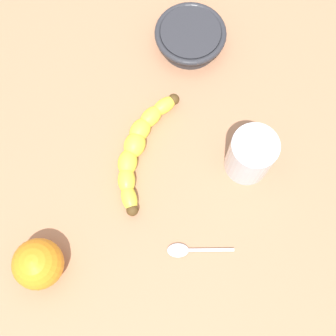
{
  "coord_description": "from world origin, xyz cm",
  "views": [
    {
      "loc": [
        4.14,
        26.11,
        81.03
      ],
      "look_at": [
        -3.99,
        4.16,
        5.0
      ],
      "focal_mm": 49.37,
      "sensor_mm": 36.0,
      "label": 1
    }
  ],
  "objects_px": {
    "orange_fruit": "(38,264)",
    "teaspoon": "(182,250)",
    "banana": "(138,148)",
    "smoothie_glass": "(251,155)",
    "ceramic_bowl": "(190,36)"
  },
  "relations": [
    {
      "from": "orange_fruit",
      "to": "teaspoon",
      "type": "height_order",
      "value": "orange_fruit"
    },
    {
      "from": "banana",
      "to": "smoothie_glass",
      "type": "height_order",
      "value": "smoothie_glass"
    },
    {
      "from": "smoothie_glass",
      "to": "orange_fruit",
      "type": "distance_m",
      "value": 0.39
    },
    {
      "from": "banana",
      "to": "orange_fruit",
      "type": "relative_size",
      "value": 2.34
    },
    {
      "from": "banana",
      "to": "teaspoon",
      "type": "xyz_separation_m",
      "value": [
        -0.01,
        0.19,
        -0.01
      ]
    },
    {
      "from": "banana",
      "to": "teaspoon",
      "type": "bearing_deg",
      "value": 42.12
    },
    {
      "from": "orange_fruit",
      "to": "banana",
      "type": "bearing_deg",
      "value": -147.39
    },
    {
      "from": "teaspoon",
      "to": "smoothie_glass",
      "type": "bearing_deg",
      "value": -127.44
    },
    {
      "from": "orange_fruit",
      "to": "teaspoon",
      "type": "relative_size",
      "value": 0.74
    },
    {
      "from": "ceramic_bowl",
      "to": "teaspoon",
      "type": "xyz_separation_m",
      "value": [
        0.15,
        0.37,
        -0.02
      ]
    },
    {
      "from": "orange_fruit",
      "to": "teaspoon",
      "type": "bearing_deg",
      "value": 166.14
    },
    {
      "from": "smoothie_glass",
      "to": "ceramic_bowl",
      "type": "relative_size",
      "value": 0.74
    },
    {
      "from": "smoothie_glass",
      "to": "orange_fruit",
      "type": "relative_size",
      "value": 1.22
    },
    {
      "from": "smoothie_glass",
      "to": "ceramic_bowl",
      "type": "bearing_deg",
      "value": -88.74
    },
    {
      "from": "orange_fruit",
      "to": "smoothie_glass",
      "type": "bearing_deg",
      "value": -172.91
    }
  ]
}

